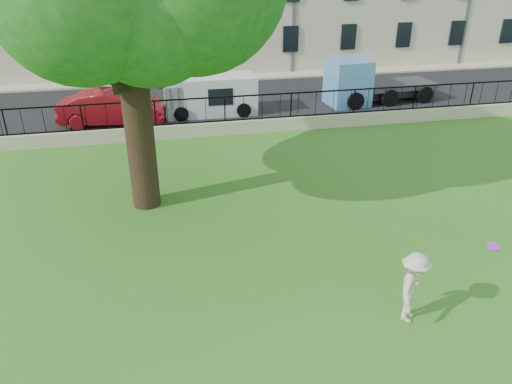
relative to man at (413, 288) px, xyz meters
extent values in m
plane|color=#2C6618|center=(-2.27, 0.94, -0.86)|extent=(120.00, 120.00, 0.00)
cube|color=tan|center=(-2.27, 12.94, -0.56)|extent=(50.00, 0.40, 0.60)
cube|color=black|center=(-2.27, 12.94, -0.23)|extent=(50.00, 0.05, 0.06)
cube|color=black|center=(-2.27, 12.94, 0.84)|extent=(50.00, 0.05, 0.06)
cube|color=black|center=(-2.27, 17.64, -0.86)|extent=(60.00, 9.00, 0.01)
cube|color=tan|center=(-2.27, 22.84, -0.80)|extent=(60.00, 1.40, 0.12)
cylinder|color=black|center=(-5.77, 6.88, 1.55)|extent=(0.88, 0.88, 4.83)
imported|color=beige|center=(0.00, 0.00, 0.00)|extent=(1.19, 1.27, 1.73)
cylinder|color=#9527DD|center=(1.97, 0.20, 0.69)|extent=(0.31, 0.30, 0.12)
imported|color=maroon|center=(-7.22, 15.34, -0.07)|extent=(4.98, 2.25, 1.58)
cube|color=silver|center=(-2.54, 16.05, 0.07)|extent=(4.47, 1.75, 1.87)
cube|color=#5892CE|center=(6.45, 16.34, 0.30)|extent=(5.72, 2.47, 2.33)
camera|label=1|loc=(-5.19, -8.00, 6.82)|focal=35.00mm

